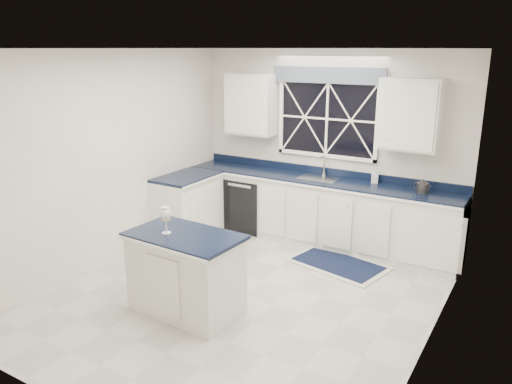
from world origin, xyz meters
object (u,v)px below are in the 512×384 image
Objects in this scene: dishwasher at (251,203)px; island at (186,273)px; kettle at (423,186)px; soap_bottle at (375,176)px; faucet at (324,165)px; wine_glass at (166,215)px.

dishwasher is 0.68× the size of island.
kettle reaches higher than dishwasher.
soap_bottle is (1.09, 2.74, 0.60)m from island.
faucet reaches higher than dishwasher.
kettle reaches higher than island.
island is (0.76, -2.55, 0.03)m from dishwasher.
faucet is 0.25× the size of island.
soap_bottle reaches higher than kettle.
kettle is at bearing 58.01° from island.
island is at bearing -73.29° from dishwasher.
kettle is at bearing -13.54° from soap_bottle.
dishwasher is 3.37× the size of kettle.
wine_glass is (-0.17, -0.07, 0.63)m from island.
kettle is 1.23× the size of soap_bottle.
dishwasher is at bearing 109.19° from island.
faucet is at bearing 179.63° from soap_bottle.
island is at bearing -111.77° from soap_bottle.
island is 4.24× the size of wine_glass.
kettle is (1.43, -0.17, -0.08)m from faucet.
faucet is at bearing 10.02° from dishwasher.
island is 0.66m from wine_glass.
dishwasher is 1.97m from soap_bottle.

